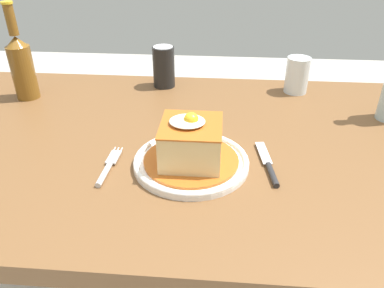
{
  "coord_description": "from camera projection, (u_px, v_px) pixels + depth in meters",
  "views": [
    {
      "loc": [
        0.13,
        -0.77,
        1.19
      ],
      "look_at": [
        0.07,
        -0.09,
        0.79
      ],
      "focal_mm": 35.17,
      "sensor_mm": 36.0,
      "label": 1
    }
  ],
  "objects": [
    {
      "name": "dining_table",
      "position": [
        167.0,
        176.0,
        0.95
      ],
      "size": [
        1.32,
        0.81,
        0.75
      ],
      "color": "brown",
      "rests_on": "ground_plane"
    },
    {
      "name": "main_plate",
      "position": [
        191.0,
        162.0,
        0.79
      ],
      "size": [
        0.24,
        0.24,
        0.02
      ],
      "color": "white",
      "rests_on": "dining_table"
    },
    {
      "name": "sandwich_meal",
      "position": [
        191.0,
        144.0,
        0.76
      ],
      "size": [
        0.2,
        0.2,
        0.11
      ],
      "color": "#B75B1E",
      "rests_on": "main_plate"
    },
    {
      "name": "fork",
      "position": [
        107.0,
        168.0,
        0.77
      ],
      "size": [
        0.02,
        0.14,
        0.01
      ],
      "color": "silver",
      "rests_on": "dining_table"
    },
    {
      "name": "knife",
      "position": [
        270.0,
        168.0,
        0.77
      ],
      "size": [
        0.04,
        0.17,
        0.01
      ],
      "color": "#262628",
      "rests_on": "dining_table"
    },
    {
      "name": "soda_can",
      "position": [
        164.0,
        67.0,
        1.14
      ],
      "size": [
        0.07,
        0.07,
        0.12
      ],
      "color": "black",
      "rests_on": "dining_table"
    },
    {
      "name": "beer_bottle_amber",
      "position": [
        21.0,
        64.0,
        1.05
      ],
      "size": [
        0.06,
        0.06,
        0.27
      ],
      "color": "brown",
      "rests_on": "dining_table"
    },
    {
      "name": "drinking_glass",
      "position": [
        297.0,
        77.0,
        1.11
      ],
      "size": [
        0.07,
        0.07,
        0.1
      ],
      "color": "gold",
      "rests_on": "dining_table"
    }
  ]
}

